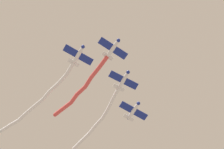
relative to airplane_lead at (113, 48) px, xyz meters
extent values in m
ellipsoid|color=silver|center=(-0.03, 0.11, -0.01)|extent=(2.16, 4.69, 0.94)
sphere|color=navy|center=(0.57, -2.01, -0.01)|extent=(0.99, 0.99, 0.80)
ellipsoid|color=#1E2847|center=(0.13, -0.44, 0.34)|extent=(0.92, 1.28, 0.50)
cube|color=navy|center=(0.01, -0.04, -0.14)|extent=(6.88, 3.34, 0.13)
cube|color=silver|center=(-0.56, 1.97, 0.07)|extent=(2.76, 1.56, 0.10)
cube|color=navy|center=(-0.53, 1.88, 0.56)|extent=(0.41, 1.04, 1.30)
cylinder|color=#DB4C4C|center=(-1.09, 3.65, -0.14)|extent=(1.82, 2.91, 1.14)
cylinder|color=#DB4C4C|center=(-1.98, 6.17, -0.36)|extent=(1.96, 2.74, 1.37)
cylinder|color=#DB4C4C|center=(-2.75, 8.66, -0.47)|extent=(1.55, 2.76, 1.05)
cylinder|color=#DB4C4C|center=(-3.67, 11.11, -0.46)|extent=(2.06, 2.75, 0.98)
cylinder|color=#DB4C4C|center=(-4.64, 13.36, -0.60)|extent=(1.74, 2.43, 1.30)
cylinder|color=#DB4C4C|center=(-5.61, 15.37, -0.73)|extent=(1.99, 2.35, 0.92)
cylinder|color=#DB4C4C|center=(-6.90, 17.33, -0.75)|extent=(2.08, 2.53, 0.90)
sphere|color=#DB4C4C|center=(-0.66, 2.33, -0.06)|extent=(0.87, 0.87, 0.87)
sphere|color=#DB4C4C|center=(-1.52, 4.97, -0.21)|extent=(0.87, 0.87, 0.87)
sphere|color=#DB4C4C|center=(-2.45, 7.38, -0.50)|extent=(0.87, 0.87, 0.87)
sphere|color=#DB4C4C|center=(-3.05, 9.94, -0.43)|extent=(0.87, 0.87, 0.87)
sphere|color=#DB4C4C|center=(-4.29, 12.28, -0.49)|extent=(0.87, 0.87, 0.87)
sphere|color=#DB4C4C|center=(-4.99, 14.43, -0.71)|extent=(0.87, 0.87, 0.87)
sphere|color=#DB4C4C|center=(-6.23, 16.30, -0.74)|extent=(0.87, 0.87, 0.87)
sphere|color=#DB4C4C|center=(-7.57, 18.36, -0.76)|extent=(0.87, 0.87, 0.87)
ellipsoid|color=silver|center=(4.37, 6.23, -0.01)|extent=(1.74, 4.71, 0.94)
sphere|color=navy|center=(4.76, 4.06, -0.01)|extent=(0.93, 0.93, 0.80)
ellipsoid|color=#1E2847|center=(4.47, 5.66, 0.34)|extent=(0.82, 1.25, 0.50)
cube|color=navy|center=(4.40, 6.07, -0.14)|extent=(6.88, 2.73, 0.13)
cube|color=silver|center=(4.03, 8.14, 0.07)|extent=(2.73, 1.33, 0.10)
cube|color=navy|center=(4.05, 8.04, 0.56)|extent=(0.31, 1.05, 1.30)
cylinder|color=white|center=(3.81, 9.59, -0.01)|extent=(1.24, 2.30, 1.04)
cylinder|color=white|center=(3.50, 11.98, -0.06)|extent=(1.33, 2.69, 1.20)
cylinder|color=white|center=(3.08, 14.55, -0.36)|extent=(1.55, 2.73, 1.46)
cylinder|color=white|center=(2.31, 17.00, -0.68)|extent=(1.84, 2.66, 1.07)
cylinder|color=white|center=(1.41, 19.18, -0.99)|extent=(1.73, 2.30, 1.41)
cylinder|color=white|center=(0.40, 21.39, -1.40)|extent=(2.11, 2.78, 1.29)
cylinder|color=white|center=(-0.79, 23.72, -1.71)|extent=(1.91, 2.57, 1.09)
sphere|color=white|center=(3.96, 8.50, -0.06)|extent=(0.74, 0.74, 0.74)
sphere|color=white|center=(3.66, 10.69, 0.04)|extent=(0.74, 0.74, 0.74)
sphere|color=white|center=(3.35, 13.28, -0.15)|extent=(0.74, 0.74, 0.74)
sphere|color=white|center=(2.82, 15.82, -0.57)|extent=(0.74, 0.74, 0.74)
sphere|color=white|center=(1.80, 18.18, -0.78)|extent=(0.74, 0.74, 0.74)
sphere|color=white|center=(1.03, 20.18, -1.21)|extent=(0.74, 0.74, 0.74)
sphere|color=white|center=(-0.24, 22.60, -1.60)|extent=(0.74, 0.74, 0.74)
sphere|color=white|center=(-1.34, 24.83, -1.82)|extent=(0.74, 0.74, 0.74)
ellipsoid|color=silver|center=(-6.58, 3.85, 0.29)|extent=(1.95, 4.71, 0.94)
sphere|color=navy|center=(-6.09, 1.70, 0.29)|extent=(0.96, 0.96, 0.80)
ellipsoid|color=#1E2847|center=(-6.45, 3.29, 0.64)|extent=(0.87, 1.26, 0.50)
cube|color=navy|center=(-6.54, 3.69, 0.16)|extent=(6.89, 3.03, 0.13)
cube|color=silver|center=(-7.01, 5.74, 0.37)|extent=(2.75, 1.44, 0.10)
cube|color=navy|center=(-6.99, 5.65, 0.86)|extent=(0.36, 1.05, 1.30)
cylinder|color=white|center=(-7.40, 7.44, 0.28)|extent=(1.53, 2.87, 1.03)
cylinder|color=white|center=(-8.29, 10.16, 0.42)|extent=(2.05, 3.09, 1.11)
cylinder|color=white|center=(-9.53, 12.74, 0.65)|extent=(2.19, 2.79, 1.23)
cylinder|color=white|center=(-10.67, 15.17, 0.83)|extent=(1.82, 2.79, 1.01)
cylinder|color=white|center=(-11.88, 17.68, 1.14)|extent=(2.39, 2.95, 1.53)
cylinder|color=white|center=(-13.31, 20.17, 1.57)|extent=(2.29, 2.89, 1.30)
cylinder|color=white|center=(-14.63, 22.66, 2.00)|extent=(2.23, 2.91, 1.57)
cylinder|color=white|center=(-16.10, 24.95, 2.35)|extent=(2.41, 2.58, 1.07)
cylinder|color=white|center=(-17.79, 27.12, 2.61)|extent=(2.50, 2.78, 1.28)
sphere|color=white|center=(-7.09, 6.09, 0.24)|extent=(0.83, 0.83, 0.83)
sphere|color=white|center=(-7.70, 8.78, 0.33)|extent=(0.83, 0.83, 0.83)
sphere|color=white|center=(-8.88, 11.54, 0.51)|extent=(0.83, 0.83, 0.83)
sphere|color=white|center=(-10.19, 13.93, 0.78)|extent=(0.83, 0.83, 0.83)
sphere|color=white|center=(-11.16, 16.41, 0.89)|extent=(0.83, 0.83, 0.83)
sphere|color=white|center=(-12.61, 18.94, 1.40)|extent=(0.83, 0.83, 0.83)
sphere|color=white|center=(-14.02, 21.40, 1.73)|extent=(0.83, 0.83, 0.83)
sphere|color=white|center=(-15.25, 23.92, 2.26)|extent=(0.83, 0.83, 0.83)
sphere|color=white|center=(-16.94, 25.97, 2.44)|extent=(0.83, 0.83, 0.83)
sphere|color=white|center=(-18.64, 28.26, 2.78)|extent=(0.83, 0.83, 0.83)
ellipsoid|color=silver|center=(8.78, 12.35, -0.31)|extent=(1.95, 4.71, 0.94)
sphere|color=navy|center=(9.27, 10.20, -0.31)|extent=(0.96, 0.96, 0.80)
ellipsoid|color=#1E2847|center=(8.91, 11.79, 0.04)|extent=(0.87, 1.26, 0.50)
cube|color=navy|center=(8.81, 12.19, -0.44)|extent=(6.89, 3.03, 0.13)
cube|color=silver|center=(8.35, 14.24, -0.23)|extent=(2.75, 1.44, 0.10)
cube|color=navy|center=(8.37, 14.15, 0.26)|extent=(0.36, 1.05, 1.30)
camera|label=1|loc=(-7.05, -21.13, -76.90)|focal=60.86mm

